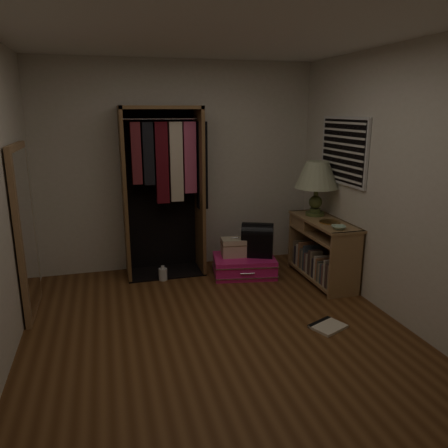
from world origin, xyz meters
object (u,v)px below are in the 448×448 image
at_px(console_bookshelf, 321,248).
at_px(table_lamp, 317,176).
at_px(open_wardrobe, 166,177).
at_px(pink_suitcase, 244,266).
at_px(train_case, 235,247).
at_px(white_jug, 163,274).
at_px(floor_mirror, 25,232).
at_px(black_bag, 257,239).

relative_size(console_bookshelf, table_lamp, 1.69).
bearing_deg(open_wardrobe, pink_suitcase, -21.91).
bearing_deg(train_case, pink_suitcase, -28.97).
xyz_separation_m(pink_suitcase, train_case, (-0.10, 0.07, 0.23)).
height_order(train_case, white_jug, train_case).
xyz_separation_m(table_lamp, white_jug, (-1.86, 0.25, -1.16)).
distance_m(pink_suitcase, white_jug, 1.01).
distance_m(console_bookshelf, pink_suitcase, 0.96).
xyz_separation_m(open_wardrobe, white_jug, (-0.11, -0.27, -1.14)).
xyz_separation_m(open_wardrobe, table_lamp, (1.75, -0.52, 0.02)).
xyz_separation_m(floor_mirror, black_bag, (2.57, 0.42, -0.40)).
distance_m(train_case, table_lamp, 1.32).
distance_m(console_bookshelf, train_case, 1.05).
bearing_deg(table_lamp, train_case, 166.25).
bearing_deg(open_wardrobe, white_jug, -111.83).
height_order(table_lamp, white_jug, table_lamp).
relative_size(console_bookshelf, black_bag, 2.46).
xyz_separation_m(floor_mirror, train_case, (2.29, 0.48, -0.50)).
xyz_separation_m(pink_suitcase, black_bag, (0.18, 0.01, 0.33)).
bearing_deg(table_lamp, white_jug, 172.24).
bearing_deg(train_case, table_lamp, -7.46).
bearing_deg(floor_mirror, pink_suitcase, 9.74).
height_order(train_case, black_bag, black_bag).
height_order(black_bag, white_jug, black_bag).
bearing_deg(console_bookshelf, table_lamp, 88.83).
distance_m(console_bookshelf, table_lamp, 0.87).
bearing_deg(console_bookshelf, train_case, 154.96).
bearing_deg(train_case, console_bookshelf, -18.75).
bearing_deg(floor_mirror, table_lamp, 4.39).
xyz_separation_m(open_wardrobe, floor_mirror, (-1.49, -0.77, -0.37)).
height_order(open_wardrobe, floor_mirror, open_wardrobe).
bearing_deg(black_bag, table_lamp, 8.98).
bearing_deg(white_jug, black_bag, -3.75).
bearing_deg(black_bag, console_bookshelf, -6.32).
bearing_deg(white_jug, floor_mirror, -160.11).
height_order(open_wardrobe, table_lamp, open_wardrobe).
height_order(floor_mirror, black_bag, floor_mirror).
bearing_deg(floor_mirror, console_bookshelf, 0.69).
height_order(pink_suitcase, table_lamp, table_lamp).
bearing_deg(console_bookshelf, open_wardrobe, 157.23).
relative_size(pink_suitcase, black_bag, 1.87).
height_order(open_wardrobe, white_jug, open_wardrobe).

